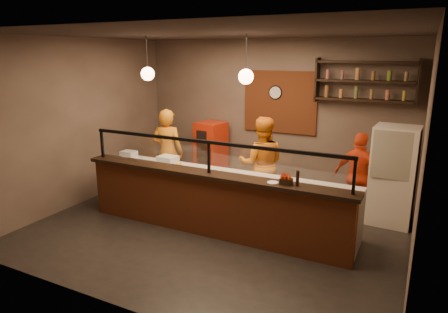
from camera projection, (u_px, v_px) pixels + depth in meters
The scene contains 29 objects.
floor at pixel (218, 227), 6.88m from camera, with size 6.00×6.00×0.00m, color black.
ceiling at pixel (217, 33), 6.07m from camera, with size 6.00×6.00×0.00m, color #352D29.
wall_back at pixel (271, 115), 8.64m from camera, with size 6.00×6.00×0.00m, color #705E52.
wall_left at pixel (82, 122), 7.78m from camera, with size 5.00×5.00×0.00m, color #705E52.
wall_right at pixel (422, 157), 5.17m from camera, with size 5.00×5.00×0.00m, color #705E52.
wall_front at pixel (111, 178), 4.32m from camera, with size 6.00×6.00×0.00m, color #705E52.
brick_patch at pixel (280, 102), 8.45m from camera, with size 1.60×0.04×1.30m, color brown.
service_counter at pixel (209, 206), 6.49m from camera, with size 4.60×0.25×1.00m, color brown.
counter_ledge at pixel (209, 175), 6.36m from camera, with size 4.70×0.37×0.06m, color black.
worktop_cabinet at pixel (223, 200), 6.94m from camera, with size 4.60×0.75×0.85m, color gray.
worktop at pixel (223, 176), 6.83m from camera, with size 4.60×0.75×0.05m, color silver.
sneeze_guard at pixel (209, 154), 6.27m from camera, with size 4.50×0.05×0.52m.
wall_shelving at pixel (365, 81), 7.45m from camera, with size 1.84×0.28×0.85m.
wall_clock at pixel (276, 92), 8.43m from camera, with size 0.30×0.30×0.04m, color black.
pendant_left at pixel (148, 74), 7.06m from camera, with size 0.24×0.24×0.77m.
pendant_right at pixel (246, 77), 6.24m from camera, with size 0.24×0.24×0.77m.
cook_left at pixel (168, 152), 8.30m from camera, with size 0.66×0.43×1.81m, color orange.
cook_mid at pixel (261, 164), 7.46m from camera, with size 0.87×0.68×1.79m, color orange.
cook_right at pixel (359, 176), 7.07m from camera, with size 0.92×0.38×1.58m, color red.
fridge at pixel (393, 176), 6.88m from camera, with size 0.72×0.67×1.72m, color beige.
red_cooler at pixel (211, 153), 9.13m from camera, with size 0.60×0.55×1.40m, color red.
pizza_dough at pixel (281, 185), 6.26m from camera, with size 0.51×0.51×0.01m, color beige.
prep_tub_a at pixel (168, 161), 7.36m from camera, with size 0.34×0.27×0.17m, color white.
prep_tub_b at pixel (129, 155), 7.85m from camera, with size 0.28×0.22×0.14m, color silver.
prep_tub_c at pixel (145, 163), 7.26m from camera, with size 0.28×0.23×0.14m, color silver.
rolling_pin at pixel (171, 163), 7.37m from camera, with size 0.06×0.06×0.37m, color yellow.
condiment_caddy at pixel (286, 181), 5.78m from camera, with size 0.17×0.13×0.09m, color black.
pepper_mill at pixel (298, 178), 5.71m from camera, with size 0.05×0.05×0.22m, color black.
small_plate at pixel (273, 183), 5.86m from camera, with size 0.17×0.17×0.01m, color silver.
Camera 1 is at (2.95, -5.62, 2.91)m, focal length 32.00 mm.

